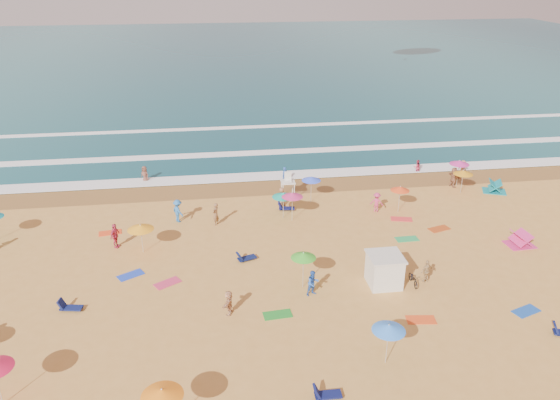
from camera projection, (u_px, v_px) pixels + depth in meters
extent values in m
plane|color=gold|center=(291.00, 252.00, 39.33)|extent=(220.00, 220.00, 0.00)
cube|color=#0C4756|center=(229.00, 59.00, 115.38)|extent=(220.00, 140.00, 0.18)
plane|color=olive|center=(270.00, 187.00, 50.64)|extent=(220.00, 220.00, 0.00)
cube|color=white|center=(267.00, 176.00, 52.87)|extent=(200.00, 2.20, 0.05)
cube|color=white|center=(259.00, 153.00, 59.21)|extent=(200.00, 1.60, 0.05)
cube|color=white|center=(251.00, 127.00, 68.26)|extent=(200.00, 1.20, 0.05)
cube|color=silver|center=(384.00, 271.00, 35.10)|extent=(2.00, 2.00, 2.00)
cube|color=silver|center=(386.00, 256.00, 34.67)|extent=(2.20, 2.20, 0.12)
imported|color=black|center=(413.00, 279.00, 35.31)|extent=(0.56, 1.56, 0.81)
cone|color=#D32F92|center=(460.00, 162.00, 50.04)|extent=(1.81, 1.81, 0.35)
cone|color=#F9491A|center=(400.00, 188.00, 44.77)|extent=(1.56, 1.56, 0.35)
cone|color=#14A78F|center=(283.00, 195.00, 43.78)|extent=(1.81, 1.81, 0.35)
cone|color=green|center=(303.00, 255.00, 34.23)|extent=(1.60, 1.60, 0.35)
cone|color=#FFA41A|center=(140.00, 227.00, 38.53)|extent=(1.87, 1.87, 0.35)
cone|color=#3859FF|center=(311.00, 179.00, 46.56)|extent=(1.66, 1.66, 0.35)
cone|color=#3887FF|center=(389.00, 328.00, 27.69)|extent=(1.73, 1.73, 0.35)
cone|color=#D02E75|center=(292.00, 195.00, 43.19)|extent=(1.72, 1.72, 0.35)
cone|color=orange|center=(463.00, 172.00, 48.49)|extent=(1.72, 1.72, 0.35)
cone|color=orange|center=(162.00, 393.00, 23.47)|extent=(1.86, 1.86, 0.35)
cube|color=#101951|center=(71.00, 308.00, 32.79)|extent=(1.38, 0.78, 0.34)
cube|color=#0F154B|center=(328.00, 395.00, 26.26)|extent=(1.31, 0.58, 0.34)
cube|color=#0E1849|center=(247.00, 258.00, 38.25)|extent=(1.41, 0.97, 0.34)
cube|color=#0F134E|center=(287.00, 208.00, 45.88)|extent=(1.37, 0.74, 0.34)
cube|color=blue|center=(131.00, 275.00, 36.48)|extent=(1.90, 1.59, 0.03)
cube|color=#238C2A|center=(278.00, 315.00, 32.43)|extent=(1.77, 1.00, 0.03)
cube|color=#FD481C|center=(110.00, 233.00, 42.12)|extent=(1.81, 1.11, 0.03)
cube|color=#D6325D|center=(168.00, 283.00, 35.59)|extent=(1.90, 1.62, 0.03)
cube|color=#B84617|center=(439.00, 229.00, 42.73)|extent=(1.88, 1.32, 0.03)
cube|color=#1C4FB2|center=(526.00, 311.00, 32.76)|extent=(1.89, 1.38, 0.03)
cube|color=green|center=(407.00, 239.00, 41.17)|extent=(1.72, 0.91, 0.03)
cube|color=#ED4A1A|center=(421.00, 320.00, 31.97)|extent=(1.80, 1.07, 0.03)
cube|color=#E83638|center=(401.00, 219.00, 44.31)|extent=(1.86, 1.25, 0.03)
imported|color=#276CB9|center=(178.00, 211.00, 43.56)|extent=(1.28, 1.40, 1.89)
imported|color=#C03050|center=(115.00, 236.00, 39.67)|extent=(0.87, 1.19, 1.88)
imported|color=#946544|center=(282.00, 197.00, 46.52)|extent=(0.86, 0.63, 1.62)
imported|color=#BB2E4D|center=(417.00, 167.00, 53.96)|extent=(0.75, 0.59, 1.51)
imported|color=tan|center=(463.00, 168.00, 52.91)|extent=(0.96, 1.16, 1.56)
imported|color=tan|center=(427.00, 271.00, 35.47)|extent=(1.00, 0.67, 1.57)
imported|color=tan|center=(229.00, 303.00, 32.26)|extent=(0.86, 1.50, 1.54)
imported|color=blue|center=(285.00, 176.00, 51.56)|extent=(0.73, 0.63, 1.69)
imported|color=brown|center=(145.00, 175.00, 51.62)|extent=(1.03, 0.97, 1.77)
imported|color=#AD7250|center=(454.00, 177.00, 50.32)|extent=(0.94, 1.82, 1.87)
imported|color=#C73162|center=(377.00, 202.00, 45.37)|extent=(1.25, 0.99, 1.69)
imported|color=brown|center=(216.00, 214.00, 43.07)|extent=(0.74, 0.81, 1.85)
imported|color=blue|center=(313.00, 283.00, 34.05)|extent=(1.00, 0.90, 1.70)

